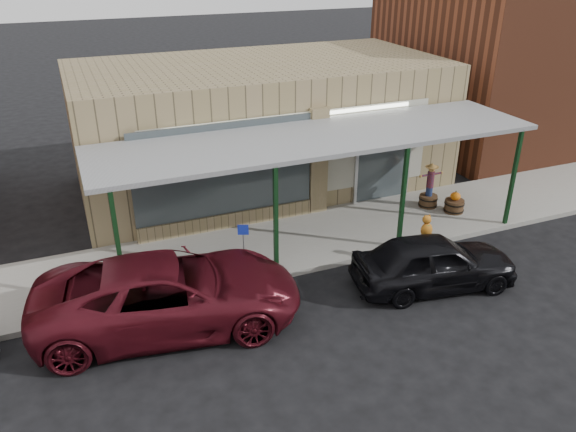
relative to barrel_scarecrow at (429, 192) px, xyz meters
name	(u,v)px	position (x,y,z in m)	size (l,w,h in m)	color
ground	(382,307)	(-4.07, -4.03, -0.64)	(120.00, 120.00, 0.00)	black
sidewalk	(317,237)	(-4.07, -0.43, -0.56)	(40.00, 3.20, 0.15)	gray
storefront	(261,126)	(-4.07, 4.13, 1.45)	(12.00, 6.25, 4.20)	#8C7855
awning	(320,139)	(-4.07, -0.47, 2.37)	(12.00, 3.00, 3.04)	slate
block_buildings_near	(303,65)	(-2.07, 5.17, 3.13)	(61.00, 8.00, 8.00)	brown
barrel_scarecrow	(429,192)	(0.00, 0.00, 0.00)	(0.88, 0.57, 1.45)	#513420
barrel_pumpkin	(454,204)	(0.51, -0.65, -0.24)	(0.61, 0.61, 0.69)	#513420
handicap_sign	(244,242)	(-6.59, -1.51, 0.35)	(0.26, 0.12, 1.31)	gray
parked_sedan	(434,262)	(-2.47, -3.70, 0.04)	(4.20, 2.23, 1.52)	black
car_maroon	(169,293)	(-8.72, -2.78, 0.16)	(2.64, 5.73, 1.59)	#51101A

